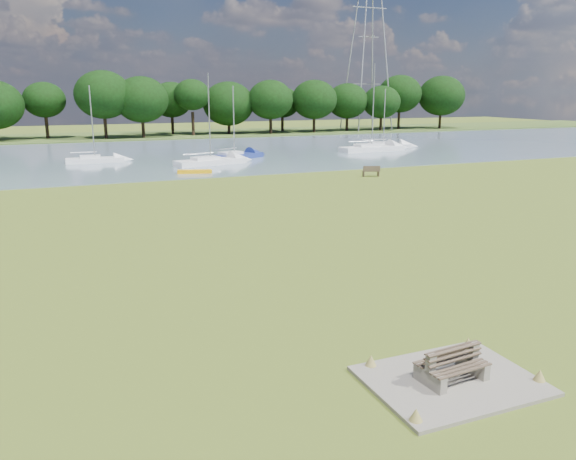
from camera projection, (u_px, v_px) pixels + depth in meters
name	position (u px, v px, depth m)	size (l,w,h in m)	color
ground	(262.00, 246.00, 26.71)	(220.00, 220.00, 0.00)	olive
river	(138.00, 156.00, 64.40)	(220.00, 40.00, 0.10)	slate
far_bank	(112.00, 137.00, 91.31)	(220.00, 20.00, 0.40)	#4C6626
concrete_pad	(451.00, 381.00, 14.14)	(4.20, 3.20, 0.10)	gray
bench_pair	(452.00, 365.00, 14.04)	(1.79, 1.16, 0.92)	gray
riverbank_bench	(371.00, 171.00, 48.47)	(1.59, 0.86, 0.94)	brown
kayak	(195.00, 172.00, 50.16)	(3.04, 0.71, 0.30)	#FFAE07
pylon	(369.00, 8.00, 101.42)	(7.09, 4.97, 35.50)	#A6A6A6
tree_line	(96.00, 101.00, 85.49)	(137.25, 8.04, 9.73)	black
sailboat_1	(210.00, 160.00, 56.17)	(7.56, 3.70, 8.87)	white
sailboat_3	(371.00, 147.00, 68.97)	(8.35, 2.76, 10.37)	white
sailboat_4	(234.00, 154.00, 60.79)	(7.07, 4.54, 7.71)	navy
sailboat_5	(383.00, 144.00, 73.09)	(7.12, 4.06, 7.43)	white
sailboat_6	(94.00, 158.00, 57.73)	(5.77, 1.79, 7.72)	white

